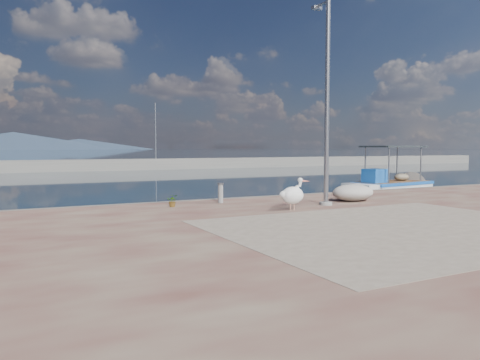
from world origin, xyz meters
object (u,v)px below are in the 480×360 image
boat_right (392,188)px  lamp_post (327,109)px  bollard_near (221,192)px  pelican (293,195)px

boat_right → lamp_post: bearing=-154.2°
lamp_post → bollard_near: lamp_post is taller
boat_right → bollard_near: boat_right is taller
boat_right → lamp_post: 11.56m
boat_right → pelican: 12.80m
boat_right → lamp_post: (-9.22, -6.00, 3.56)m
boat_right → bollard_near: bearing=-169.9°
lamp_post → boat_right: bearing=33.1°
pelican → bollard_near: (-1.25, 2.77, -0.09)m
pelican → lamp_post: lamp_post is taller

